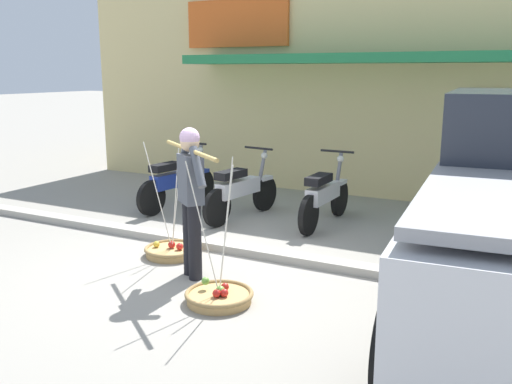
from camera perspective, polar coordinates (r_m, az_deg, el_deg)
ground_plane at (r=6.65m, az=-5.83°, el=-7.78°), size 90.00×90.00×0.00m
sidewalk_curb at (r=7.20m, az=-2.78°, el=-5.73°), size 20.00×0.24×0.10m
fruit_vendor at (r=6.11m, az=-6.74°, el=-0.07°), size 1.31×1.01×1.70m
fruit_basket_left_side at (r=7.09m, az=-8.67°, el=-5.95°), size 0.70×0.70×1.45m
fruit_basket_right_side at (r=5.67m, az=-3.83°, el=-10.63°), size 0.70×0.70×1.45m
motorcycle_nearest_shop at (r=9.38m, az=-8.26°, el=0.99°), size 0.54×1.81×1.09m
motorcycle_second_in_row at (r=8.65m, az=-1.58°, el=0.14°), size 0.54×1.81×1.09m
motorcycle_third_in_row at (r=8.33m, az=7.09°, el=-0.42°), size 0.54×1.82×1.09m
storefront_building at (r=12.55m, az=15.96°, el=11.08°), size 13.00×6.00×4.20m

